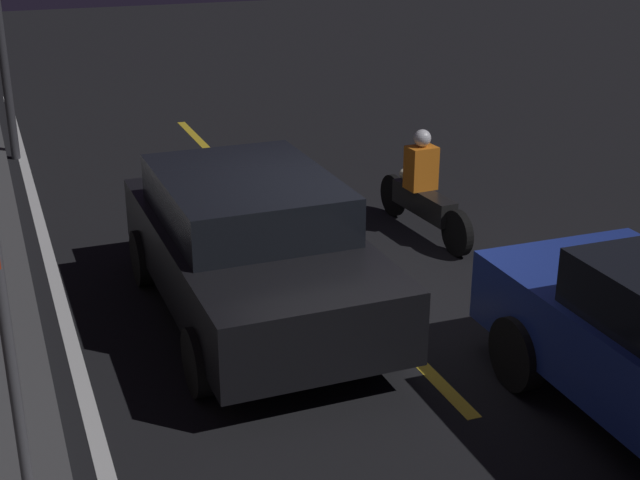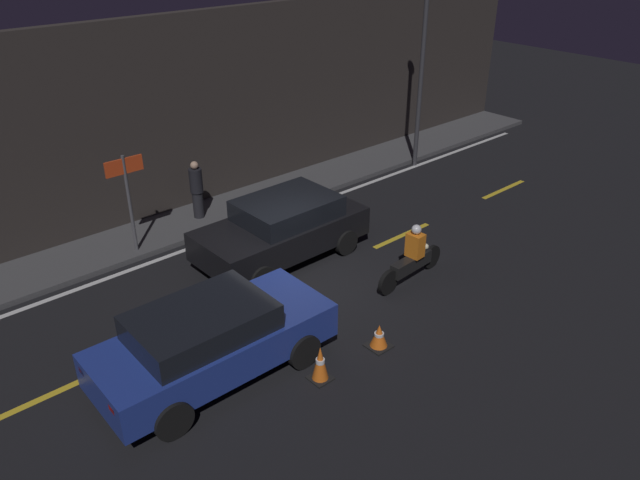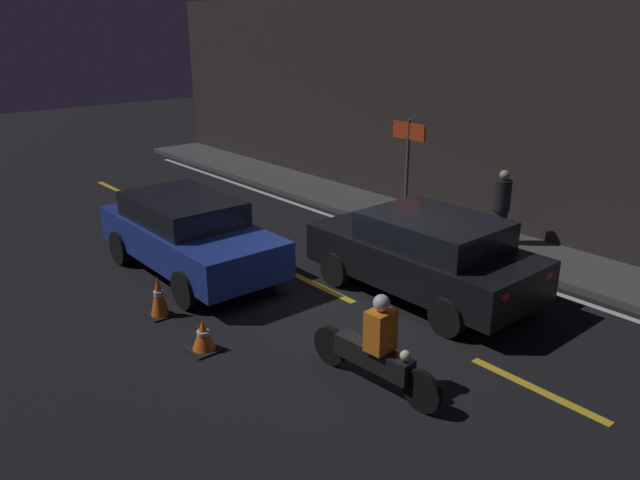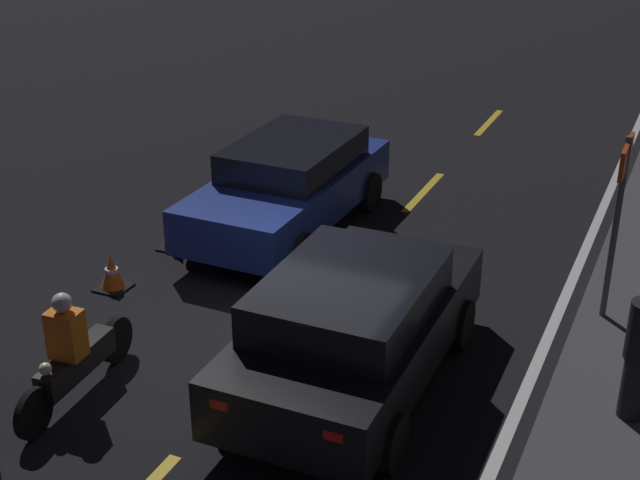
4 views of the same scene
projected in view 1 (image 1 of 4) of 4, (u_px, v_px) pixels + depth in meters
The scene contains 9 objects.
ground_plane at pixel (376, 319), 9.17m from camera, with size 56.00×56.00×0.00m, color black.
lane_dash_c at pixel (420, 363), 8.30m from camera, with size 2.00×0.14×0.01m.
lane_dash_d at pixel (270, 212), 12.21m from camera, with size 2.00×0.14×0.01m.
lane_dash_e at pixel (193, 135), 16.12m from camera, with size 2.00×0.14×0.01m.
lane_solid_kerb at pixel (79, 371), 8.17m from camera, with size 25.20×0.14×0.01m.
van_black at pixel (251, 245), 8.98m from camera, with size 4.10×1.99×1.47m.
motorcycle at pixel (424, 193), 11.27m from camera, with size 2.14×0.38×1.35m.
traffic_cone_mid at pixel (617, 268), 9.80m from camera, with size 0.44×0.44×0.49m.
shop_sign at pixel (0, 285), 5.54m from camera, with size 0.90×0.08×2.40m.
Camera 1 is at (-7.48, 3.50, 4.10)m, focal length 50.00 mm.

